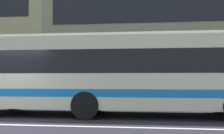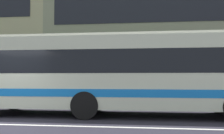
% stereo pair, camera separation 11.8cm
% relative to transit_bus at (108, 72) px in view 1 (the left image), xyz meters
% --- Properties ---
extents(hedge_row_far, '(23.06, 1.10, 0.83)m').
position_rel_transit_bus_xyz_m(hedge_row_far, '(-6.44, 3.83, -1.31)').
color(hedge_row_far, '#1B5518').
rests_on(hedge_row_far, ground_plane).
extents(apartment_block_right, '(22.61, 8.90, 11.32)m').
position_rel_transit_bus_xyz_m(apartment_block_right, '(5.08, 13.06, 3.94)').
color(apartment_block_right, gray).
rests_on(apartment_block_right, ground_plane).
extents(transit_bus, '(11.05, 2.62, 3.13)m').
position_rel_transit_bus_xyz_m(transit_bus, '(0.00, 0.00, 0.00)').
color(transit_bus, beige).
rests_on(transit_bus, ground_plane).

